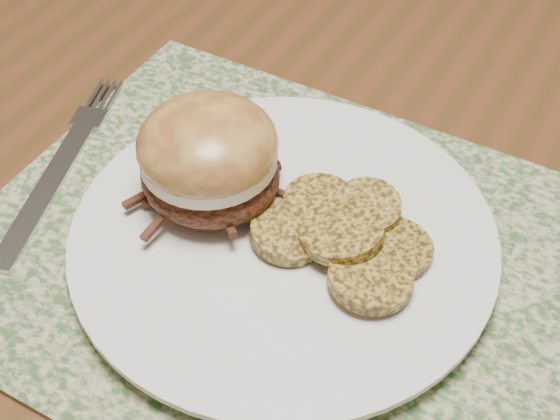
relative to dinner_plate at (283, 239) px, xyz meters
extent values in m
cylinder|color=brown|center=(-0.42, 0.48, -0.41)|extent=(0.06, 0.06, 0.71)
cube|color=#3E5F31|center=(0.02, -0.01, -0.01)|extent=(0.45, 0.33, 0.00)
cylinder|color=white|center=(0.00, 0.00, 0.00)|extent=(0.26, 0.26, 0.02)
ellipsoid|color=black|center=(-0.06, 0.00, 0.03)|extent=(0.11, 0.11, 0.04)
cylinder|color=#EEE1C3|center=(-0.06, 0.00, 0.04)|extent=(0.11, 0.11, 0.01)
ellipsoid|color=#B3813B|center=(-0.06, 0.00, 0.05)|extent=(0.11, 0.11, 0.05)
cylinder|color=#AE8A33|center=(0.01, 0.03, 0.01)|extent=(0.06, 0.06, 0.01)
cylinder|color=#AE8A33|center=(0.04, 0.04, 0.02)|extent=(0.06, 0.06, 0.02)
cylinder|color=#AE8A33|center=(0.07, 0.02, 0.01)|extent=(0.07, 0.07, 0.02)
cylinder|color=#AE8A33|center=(0.01, -0.01, 0.02)|extent=(0.05, 0.05, 0.02)
cylinder|color=#AE8A33|center=(0.04, 0.01, 0.02)|extent=(0.07, 0.07, 0.02)
cylinder|color=#AE8A33|center=(0.07, -0.01, 0.02)|extent=(0.07, 0.07, 0.01)
cube|color=silver|center=(-0.17, -0.04, -0.01)|extent=(0.06, 0.14, 0.00)
cube|color=silver|center=(-0.19, 0.04, -0.01)|extent=(0.03, 0.03, 0.00)
camera|label=1|loc=(0.16, -0.29, 0.38)|focal=50.00mm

